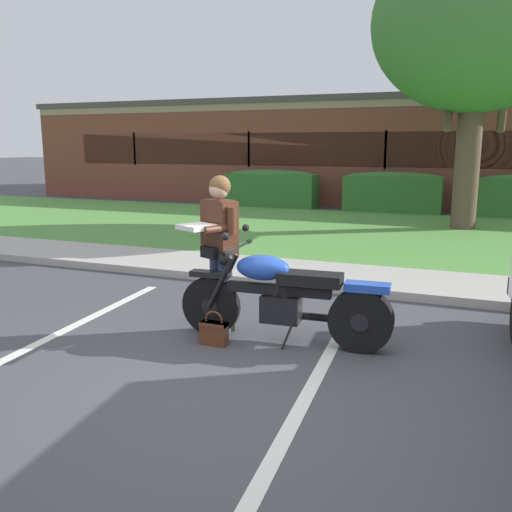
% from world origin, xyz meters
% --- Properties ---
extents(ground_plane, '(140.00, 140.00, 0.00)m').
position_xyz_m(ground_plane, '(0.00, 0.00, 0.00)').
color(ground_plane, '#424247').
extents(curb_strip, '(60.00, 0.20, 0.12)m').
position_xyz_m(curb_strip, '(0.00, 3.09, 0.06)').
color(curb_strip, '#ADA89E').
rests_on(curb_strip, ground).
extents(concrete_walk, '(60.00, 1.50, 0.08)m').
position_xyz_m(concrete_walk, '(0.00, 3.94, 0.04)').
color(concrete_walk, '#ADA89E').
rests_on(concrete_walk, ground).
extents(grass_lawn, '(60.00, 7.58, 0.06)m').
position_xyz_m(grass_lawn, '(0.00, 8.48, 0.03)').
color(grass_lawn, '#518E3D').
rests_on(grass_lawn, ground).
extents(stall_stripe_0, '(0.40, 4.40, 0.01)m').
position_xyz_m(stall_stripe_0, '(-2.41, 0.20, 0.00)').
color(stall_stripe_0, silver).
rests_on(stall_stripe_0, ground).
extents(stall_stripe_1, '(0.40, 4.40, 0.01)m').
position_xyz_m(stall_stripe_1, '(0.51, 0.20, 0.00)').
color(stall_stripe_1, silver).
rests_on(stall_stripe_1, ground).
extents(motorcycle, '(2.24, 0.82, 1.18)m').
position_xyz_m(motorcycle, '(0.03, 0.96, 0.48)').
color(motorcycle, black).
rests_on(motorcycle, ground).
extents(rider_person, '(0.58, 0.66, 1.70)m').
position_xyz_m(rider_person, '(-0.83, 1.02, 1.01)').
color(rider_person, black).
rests_on(rider_person, ground).
extents(handbag, '(0.28, 0.13, 0.36)m').
position_xyz_m(handbag, '(-0.69, 0.62, 0.14)').
color(handbag, '#562D19').
rests_on(handbag, ground).
extents(shade_tree, '(4.71, 4.71, 6.74)m').
position_xyz_m(shade_tree, '(1.46, 9.80, 4.70)').
color(shade_tree, brown).
rests_on(shade_tree, ground).
extents(hedge_left, '(3.00, 0.90, 1.24)m').
position_xyz_m(hedge_left, '(-4.50, 12.63, 0.65)').
color(hedge_left, '#336B2D').
rests_on(hedge_left, ground).
extents(hedge_center_left, '(2.85, 0.90, 1.24)m').
position_xyz_m(hedge_center_left, '(-0.62, 12.63, 0.65)').
color(hedge_center_left, '#336B2D').
rests_on(hedge_center_left, ground).
extents(brick_building, '(27.48, 8.64, 3.61)m').
position_xyz_m(brick_building, '(-1.03, 17.79, 1.81)').
color(brick_building, brown).
rests_on(brick_building, ground).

